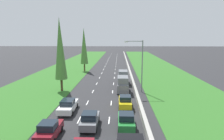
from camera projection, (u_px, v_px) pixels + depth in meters
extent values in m
plane|color=#28282B|center=(110.00, 68.00, 61.08)|extent=(300.00, 300.00, 0.00)
cube|color=#2D6623|center=(70.00, 68.00, 61.53)|extent=(14.00, 140.00, 0.04)
cube|color=#2D6623|center=(156.00, 68.00, 60.56)|extent=(14.00, 140.00, 0.04)
cube|color=#9E9B93|center=(128.00, 67.00, 60.80)|extent=(0.44, 120.00, 0.85)
cube|color=white|center=(79.00, 120.00, 22.71)|extent=(0.14, 2.00, 0.01)
cube|color=white|center=(87.00, 103.00, 28.62)|extent=(0.14, 2.00, 0.01)
cube|color=white|center=(93.00, 92.00, 34.53)|extent=(0.14, 2.00, 0.01)
cube|color=white|center=(97.00, 84.00, 40.45)|extent=(0.14, 2.00, 0.01)
cube|color=white|center=(100.00, 78.00, 46.36)|extent=(0.14, 2.00, 0.01)
cube|color=white|center=(102.00, 73.00, 52.27)|extent=(0.14, 2.00, 0.01)
cube|color=white|center=(104.00, 69.00, 58.19)|extent=(0.14, 2.00, 0.01)
cube|color=white|center=(105.00, 66.00, 64.10)|extent=(0.14, 2.00, 0.01)
cube|color=white|center=(106.00, 64.00, 70.01)|extent=(0.14, 2.00, 0.01)
cube|color=white|center=(107.00, 62.00, 75.92)|extent=(0.14, 2.00, 0.01)
cube|color=white|center=(108.00, 60.00, 81.84)|extent=(0.14, 2.00, 0.01)
cube|color=white|center=(109.00, 59.00, 87.75)|extent=(0.14, 2.00, 0.01)
cube|color=white|center=(110.00, 57.00, 93.66)|extent=(0.14, 2.00, 0.01)
cube|color=white|center=(110.00, 56.00, 99.58)|extent=(0.14, 2.00, 0.01)
cube|color=white|center=(111.00, 55.00, 105.49)|extent=(0.14, 2.00, 0.01)
cube|color=white|center=(111.00, 54.00, 111.40)|extent=(0.14, 2.00, 0.01)
cube|color=white|center=(111.00, 53.00, 117.31)|extent=(0.14, 2.00, 0.01)
cube|color=white|center=(109.00, 120.00, 22.58)|extent=(0.14, 2.00, 0.01)
cube|color=white|center=(111.00, 103.00, 28.49)|extent=(0.14, 2.00, 0.01)
cube|color=white|center=(113.00, 92.00, 34.41)|extent=(0.14, 2.00, 0.01)
cube|color=white|center=(114.00, 84.00, 40.32)|extent=(0.14, 2.00, 0.01)
cube|color=white|center=(114.00, 78.00, 46.23)|extent=(0.14, 2.00, 0.01)
cube|color=white|center=(115.00, 73.00, 52.15)|extent=(0.14, 2.00, 0.01)
cube|color=white|center=(115.00, 70.00, 58.06)|extent=(0.14, 2.00, 0.01)
cube|color=white|center=(116.00, 67.00, 63.97)|extent=(0.14, 2.00, 0.01)
cube|color=white|center=(116.00, 64.00, 69.88)|extent=(0.14, 2.00, 0.01)
cube|color=white|center=(116.00, 62.00, 75.80)|extent=(0.14, 2.00, 0.01)
cube|color=white|center=(116.00, 60.00, 81.71)|extent=(0.14, 2.00, 0.01)
cube|color=white|center=(117.00, 59.00, 87.62)|extent=(0.14, 2.00, 0.01)
cube|color=white|center=(117.00, 57.00, 93.54)|extent=(0.14, 2.00, 0.01)
cube|color=white|center=(117.00, 56.00, 99.45)|extent=(0.14, 2.00, 0.01)
cube|color=white|center=(117.00, 55.00, 105.36)|extent=(0.14, 2.00, 0.01)
cube|color=white|center=(117.00, 54.00, 111.27)|extent=(0.14, 2.00, 0.01)
cube|color=white|center=(117.00, 53.00, 117.19)|extent=(0.14, 2.00, 0.01)
cube|color=#237A33|center=(126.00, 121.00, 20.64)|extent=(1.68, 3.90, 0.76)
cube|color=#19232D|center=(126.00, 116.00, 20.22)|extent=(1.52, 1.60, 0.64)
cylinder|color=black|center=(119.00, 120.00, 21.92)|extent=(0.22, 0.64, 0.64)
cylinder|color=black|center=(132.00, 120.00, 21.86)|extent=(0.22, 0.64, 0.64)
cylinder|color=black|center=(119.00, 130.00, 19.53)|extent=(0.22, 0.64, 0.64)
cylinder|color=black|center=(134.00, 130.00, 19.48)|extent=(0.22, 0.64, 0.64)
cube|color=yellow|center=(125.00, 102.00, 26.67)|extent=(1.68, 3.90, 0.76)
cube|color=#19232D|center=(125.00, 98.00, 26.26)|extent=(1.52, 1.60, 0.64)
cylinder|color=black|center=(119.00, 102.00, 27.95)|extent=(0.22, 0.64, 0.64)
cylinder|color=black|center=(130.00, 102.00, 27.90)|extent=(0.22, 0.64, 0.64)
cylinder|color=black|center=(119.00, 108.00, 25.57)|extent=(0.22, 0.64, 0.64)
cylinder|color=black|center=(131.00, 108.00, 25.51)|extent=(0.22, 0.64, 0.64)
cube|color=slate|center=(123.00, 86.00, 34.04)|extent=(1.90, 4.90, 1.40)
cube|color=slate|center=(123.00, 80.00, 33.54)|extent=(1.80, 3.10, 1.10)
cylinder|color=black|center=(118.00, 88.00, 35.69)|extent=(0.22, 0.64, 0.64)
cylinder|color=black|center=(127.00, 88.00, 35.62)|extent=(0.22, 0.64, 0.64)
cylinder|color=black|center=(118.00, 93.00, 32.69)|extent=(0.22, 0.64, 0.64)
cylinder|color=black|center=(128.00, 93.00, 32.63)|extent=(0.22, 0.64, 0.64)
cube|color=slate|center=(123.00, 79.00, 40.15)|extent=(1.90, 4.90, 1.40)
cube|color=slate|center=(123.00, 73.00, 39.64)|extent=(1.80, 3.10, 1.10)
cylinder|color=black|center=(119.00, 81.00, 41.79)|extent=(0.22, 0.64, 0.64)
cylinder|color=black|center=(127.00, 81.00, 41.73)|extent=(0.22, 0.64, 0.64)
cylinder|color=black|center=(119.00, 84.00, 38.80)|extent=(0.22, 0.64, 0.64)
cylinder|color=black|center=(127.00, 84.00, 38.73)|extent=(0.22, 0.64, 0.64)
cube|color=maroon|center=(49.00, 131.00, 18.50)|extent=(1.68, 3.90, 0.76)
cube|color=#19232D|center=(48.00, 126.00, 18.09)|extent=(1.52, 1.60, 0.64)
cylinder|color=black|center=(46.00, 129.00, 19.78)|extent=(0.22, 0.64, 0.64)
cylinder|color=black|center=(61.00, 129.00, 19.72)|extent=(0.22, 0.64, 0.64)
cube|color=white|center=(68.00, 107.00, 25.13)|extent=(1.76, 4.50, 0.72)
cube|color=#19232D|center=(68.00, 102.00, 24.88)|extent=(1.56, 1.90, 0.60)
cylinder|color=black|center=(65.00, 105.00, 26.60)|extent=(0.22, 0.64, 0.64)
cylinder|color=black|center=(77.00, 106.00, 26.54)|extent=(0.22, 0.64, 0.64)
cylinder|color=black|center=(59.00, 113.00, 23.85)|extent=(0.22, 0.64, 0.64)
cylinder|color=black|center=(72.00, 113.00, 23.79)|extent=(0.22, 0.64, 0.64)
cube|color=slate|center=(90.00, 121.00, 20.79)|extent=(1.68, 3.90, 0.76)
cube|color=#19232D|center=(89.00, 116.00, 20.37)|extent=(1.52, 1.60, 0.64)
cylinder|color=black|center=(85.00, 119.00, 22.07)|extent=(0.22, 0.64, 0.64)
cylinder|color=black|center=(98.00, 120.00, 22.01)|extent=(0.22, 0.64, 0.64)
cylinder|color=black|center=(81.00, 129.00, 19.68)|extent=(0.22, 0.64, 0.64)
cylinder|color=black|center=(96.00, 130.00, 19.63)|extent=(0.22, 0.64, 0.64)
cylinder|color=#4C3823|center=(62.00, 85.00, 34.84)|extent=(0.40, 0.40, 2.20)
cone|color=#4C7F38|center=(60.00, 49.00, 33.77)|extent=(2.12, 2.12, 10.72)
cylinder|color=#4C3823|center=(85.00, 68.00, 54.76)|extent=(0.40, 0.40, 2.20)
cone|color=#4C7F38|center=(84.00, 46.00, 53.76)|extent=(2.10, 2.10, 9.85)
cylinder|color=gray|center=(142.00, 67.00, 33.41)|extent=(0.20, 0.20, 9.00)
cylinder|color=gray|center=(134.00, 41.00, 32.74)|extent=(2.80, 0.12, 0.12)
cube|color=silver|center=(126.00, 42.00, 32.81)|extent=(0.60, 0.28, 0.20)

